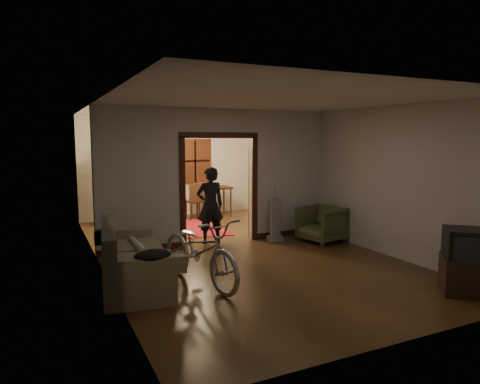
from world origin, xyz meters
TOP-DOWN VIEW (x-y plane):
  - floor at (0.00, 0.00)m, footprint 5.00×8.50m
  - ceiling at (0.00, 0.00)m, footprint 5.00×8.50m
  - wall_back at (0.00, 4.25)m, footprint 5.00×0.02m
  - wall_left at (-2.50, 0.00)m, footprint 0.02×8.50m
  - wall_right at (2.50, 0.00)m, footprint 0.02×8.50m
  - partition_wall at (0.00, 0.75)m, footprint 5.00×0.14m
  - door_casing at (0.00, 0.75)m, footprint 1.74×0.20m
  - far_window at (0.70, 4.21)m, footprint 0.98×0.06m
  - chandelier at (0.00, 2.50)m, footprint 0.24×0.24m
  - light_switch at (1.05, 0.68)m, footprint 0.08×0.01m
  - sofa at (-2.15, -1.15)m, footprint 1.21×2.18m
  - rolled_paper at (-2.05, -0.85)m, footprint 0.11×0.87m
  - jacket at (-2.10, -2.06)m, footprint 0.48×0.36m
  - bicycle at (-1.26, -1.53)m, footprint 1.11×2.09m
  - armchair at (2.01, -0.13)m, footprint 0.98×0.96m
  - tv_stand at (1.98, -3.50)m, footprint 0.77×0.78m
  - crt_tv at (1.98, -3.50)m, footprint 0.72×0.73m
  - vacuum at (1.14, 0.35)m, footprint 0.33×0.29m
  - person at (-0.17, 0.79)m, footprint 0.61×0.42m
  - oriental_rug at (-0.12, 2.45)m, footprint 2.07×2.53m
  - locker at (-1.44, 3.75)m, footprint 0.91×0.58m
  - globe at (-1.44, 3.75)m, footprint 0.28×0.28m
  - desk at (0.97, 3.66)m, footprint 1.23×0.89m
  - desk_chair at (0.42, 3.44)m, footprint 0.48×0.48m

SIDE VIEW (x-z plane):
  - floor at x=0.00m, z-range -0.01..0.01m
  - oriental_rug at x=-0.12m, z-range 0.00..0.02m
  - tv_stand at x=1.98m, z-range 0.00..0.52m
  - armchair at x=2.01m, z-range 0.00..0.77m
  - desk at x=0.97m, z-range 0.00..0.82m
  - vacuum at x=1.14m, z-range 0.00..0.94m
  - sofa at x=-2.15m, z-range 0.00..0.96m
  - desk_chair at x=0.42m, z-range 0.00..1.00m
  - bicycle at x=-1.26m, z-range 0.00..1.04m
  - rolled_paper at x=-2.05m, z-range 0.48..0.58m
  - jacket at x=-2.10m, z-range 0.61..0.75m
  - crt_tv at x=1.98m, z-range 0.47..0.93m
  - person at x=-0.17m, z-range 0.00..1.61m
  - locker at x=-1.44m, z-range 0.00..1.71m
  - door_casing at x=0.00m, z-range -0.06..2.26m
  - light_switch at x=1.05m, z-range 1.19..1.31m
  - wall_back at x=0.00m, z-range 0.00..2.80m
  - wall_left at x=-2.50m, z-range 0.00..2.80m
  - wall_right at x=2.50m, z-range 0.00..2.80m
  - partition_wall at x=0.00m, z-range 0.00..2.80m
  - far_window at x=0.70m, z-range 0.91..2.19m
  - globe at x=-1.44m, z-range 1.80..2.08m
  - chandelier at x=0.00m, z-range 2.23..2.47m
  - ceiling at x=0.00m, z-range 2.79..2.80m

